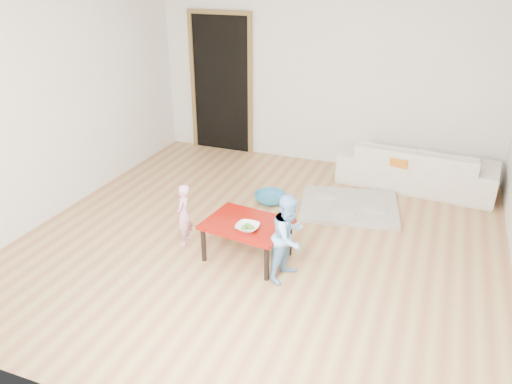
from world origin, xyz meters
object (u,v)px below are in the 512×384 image
Objects in this scene: basin at (270,198)px; child_blue at (289,237)px; sofa at (417,166)px; child_pink at (184,215)px; red_table at (247,240)px; bowl at (248,227)px.

child_blue is at bearing -64.13° from basin.
basin is at bearing 40.83° from sofa.
child_pink is 1.72× the size of basin.
child_blue is (0.49, -0.17, 0.23)m from red_table.
sofa is 2.79m from child_blue.
basin is at bearing 100.97° from bowl.
child_blue reaches higher than sofa.
red_table is 0.74m from child_pink.
red_table is 3.63× the size of bowl.
bowl is at bearing 67.36° from sofa.
bowl reaches higher than red_table.
sofa is 2.85m from red_table.
child_pink is 0.79× the size of child_blue.
child_pink reaches higher than red_table.
red_table is at bearing -80.60° from basin.
bowl reaches higher than basin.
red_table is (-1.43, -2.46, -0.09)m from sofa.
child_blue reaches higher than bowl.
child_pink is (-0.79, 0.16, -0.09)m from bowl.
child_pink is (-0.73, 0.03, 0.14)m from red_table.
sofa is at bearing 129.31° from child_pink.
basin is (-0.27, 1.41, -0.37)m from bowl.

